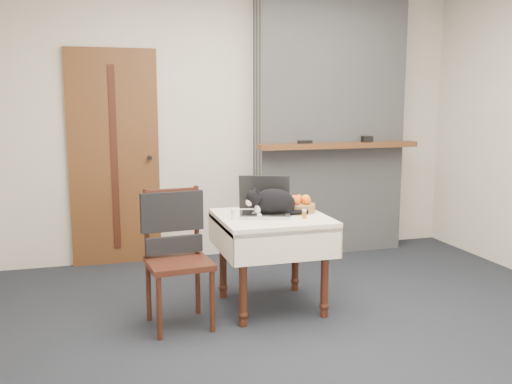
# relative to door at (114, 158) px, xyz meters

# --- Properties ---
(ground) EXTENTS (4.50, 4.50, 0.00)m
(ground) POSITION_rel_door_xyz_m (1.20, -1.97, -1.00)
(ground) COLOR black
(ground) RESTS_ON ground
(room_shell) EXTENTS (4.52, 4.01, 2.61)m
(room_shell) POSITION_rel_door_xyz_m (1.20, -1.51, 0.76)
(room_shell) COLOR beige
(room_shell) RESTS_ON ground
(door) EXTENTS (0.82, 0.10, 2.00)m
(door) POSITION_rel_door_xyz_m (0.00, 0.00, 0.00)
(door) COLOR brown
(door) RESTS_ON ground
(chimney) EXTENTS (1.62, 0.48, 2.60)m
(chimney) POSITION_rel_door_xyz_m (2.10, -0.13, 0.30)
(chimney) COLOR gray
(chimney) RESTS_ON ground
(side_table) EXTENTS (0.78, 0.78, 0.70)m
(side_table) POSITION_rel_door_xyz_m (1.04, -1.52, -0.41)
(side_table) COLOR #3E1711
(side_table) RESTS_ON ground
(laptop) EXTENTS (0.46, 0.43, 0.28)m
(laptop) POSITION_rel_door_xyz_m (1.00, -1.47, -0.23)
(laptop) COLOR #B7B7BC
(laptop) RESTS_ON side_table
(cat) EXTENTS (0.49, 0.25, 0.23)m
(cat) POSITION_rel_door_xyz_m (1.05, -1.54, -0.20)
(cat) COLOR black
(cat) RESTS_ON side_table
(cream_jar) EXTENTS (0.07, 0.07, 0.07)m
(cream_jar) POSITION_rel_door_xyz_m (0.76, -1.58, -0.26)
(cream_jar) COLOR white
(cream_jar) RESTS_ON side_table
(pill_bottle) EXTENTS (0.03, 0.03, 0.07)m
(pill_bottle) POSITION_rel_door_xyz_m (1.23, -1.69, -0.27)
(pill_bottle) COLOR #A56814
(pill_bottle) RESTS_ON side_table
(fruit_basket) EXTENTS (0.22, 0.22, 0.13)m
(fruit_basket) POSITION_rel_door_xyz_m (1.29, -1.46, -0.25)
(fruit_basket) COLOR olive
(fruit_basket) RESTS_ON side_table
(desk_clutter) EXTENTS (0.15, 0.08, 0.01)m
(desk_clutter) POSITION_rel_door_xyz_m (1.22, -1.47, -0.30)
(desk_clutter) COLOR black
(desk_clutter) RESTS_ON side_table
(chair) EXTENTS (0.46, 0.45, 0.94)m
(chair) POSITION_rel_door_xyz_m (0.32, -1.60, -0.40)
(chair) COLOR #3E1711
(chair) RESTS_ON ground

